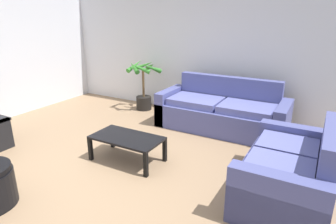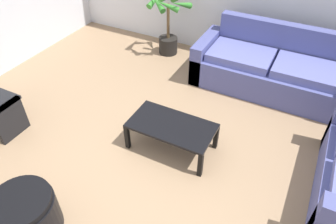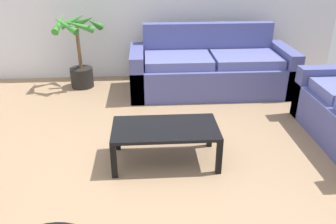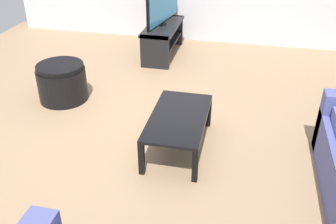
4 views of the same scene
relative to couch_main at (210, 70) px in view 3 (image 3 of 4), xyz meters
name	(u,v)px [view 3 (image 3 of 4)]	position (x,y,z in m)	size (l,w,h in m)	color
ground_plane	(147,193)	(-0.93, -2.28, -0.30)	(6.60, 6.60, 0.00)	#937556
couch_main	(210,70)	(0.00, 0.00, 0.00)	(2.24, 0.90, 0.90)	#4C518C
coffee_table	(165,131)	(-0.75, -1.79, 0.01)	(0.99, 0.53, 0.36)	black
potted_palm	(80,54)	(-1.85, 0.26, 0.20)	(0.66, 0.61, 1.08)	black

